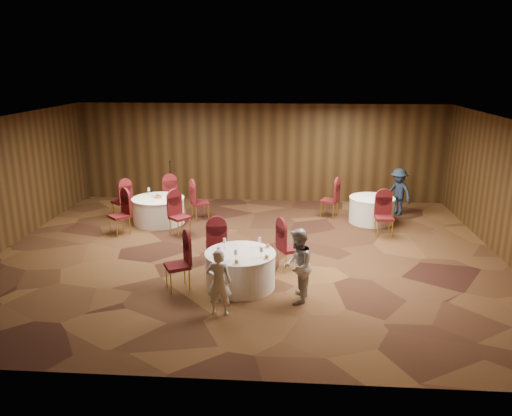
# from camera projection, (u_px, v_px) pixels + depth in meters

# --- Properties ---
(ground) EXTENTS (12.00, 12.00, 0.00)m
(ground) POSITION_uv_depth(u_px,v_px,m) (247.00, 254.00, 12.03)
(ground) COLOR black
(ground) RESTS_ON ground
(room_shell) EXTENTS (12.00, 12.00, 12.00)m
(room_shell) POSITION_uv_depth(u_px,v_px,m) (247.00, 174.00, 11.49)
(room_shell) COLOR silver
(room_shell) RESTS_ON ground
(table_main) EXTENTS (1.44, 1.44, 0.74)m
(table_main) POSITION_uv_depth(u_px,v_px,m) (240.00, 269.00, 10.17)
(table_main) COLOR white
(table_main) RESTS_ON ground
(table_left) EXTENTS (1.48, 1.48, 0.74)m
(table_left) POSITION_uv_depth(u_px,v_px,m) (159.00, 210.00, 14.30)
(table_left) COLOR white
(table_left) RESTS_ON ground
(table_right) EXTENTS (1.28, 1.28, 0.74)m
(table_right) POSITION_uv_depth(u_px,v_px,m) (371.00, 210.00, 14.35)
(table_right) COLOR white
(table_right) RESTS_ON ground
(chairs_main) EXTENTS (2.96, 1.93, 1.00)m
(chairs_main) POSITION_uv_depth(u_px,v_px,m) (229.00, 252.00, 10.77)
(chairs_main) COLOR #410D12
(chairs_main) RESTS_ON ground
(chairs_left) EXTENTS (3.06, 2.96, 1.00)m
(chairs_left) POSITION_uv_depth(u_px,v_px,m) (158.00, 206.00, 14.28)
(chairs_left) COLOR #410D12
(chairs_left) RESTS_ON ground
(chairs_right) EXTENTS (1.93, 2.25, 1.00)m
(chairs_right) POSITION_uv_depth(u_px,v_px,m) (355.00, 208.00, 14.03)
(chairs_right) COLOR #410D12
(chairs_right) RESTS_ON ground
(tabletop_main) EXTENTS (1.06, 1.08, 0.22)m
(tabletop_main) POSITION_uv_depth(u_px,v_px,m) (248.00, 250.00, 9.92)
(tabletop_main) COLOR silver
(tabletop_main) RESTS_ON table_main
(tabletop_left) EXTENTS (0.89, 0.79, 0.22)m
(tabletop_left) POSITION_uv_depth(u_px,v_px,m) (158.00, 195.00, 14.18)
(tabletop_left) COLOR silver
(tabletop_left) RESTS_ON table_left
(tabletop_right) EXTENTS (0.08, 0.08, 0.22)m
(tabletop_right) POSITION_uv_depth(u_px,v_px,m) (381.00, 195.00, 13.93)
(tabletop_right) COLOR silver
(tabletop_right) RESTS_ON table_right
(mic_stand) EXTENTS (0.24, 0.24, 1.52)m
(mic_stand) POSITION_uv_depth(u_px,v_px,m) (171.00, 194.00, 15.79)
(mic_stand) COLOR black
(mic_stand) RESTS_ON ground
(woman_a) EXTENTS (0.46, 0.31, 1.26)m
(woman_a) POSITION_uv_depth(u_px,v_px,m) (219.00, 282.00, 8.97)
(woman_a) COLOR silver
(woman_a) RESTS_ON ground
(woman_b) EXTENTS (0.65, 0.78, 1.45)m
(woman_b) POSITION_uv_depth(u_px,v_px,m) (297.00, 266.00, 9.45)
(woman_b) COLOR #B5B5BA
(woman_b) RESTS_ON ground
(man_c) EXTENTS (0.98, 1.05, 1.42)m
(man_c) POSITION_uv_depth(u_px,v_px,m) (398.00, 192.00, 15.01)
(man_c) COLOR #162033
(man_c) RESTS_ON ground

